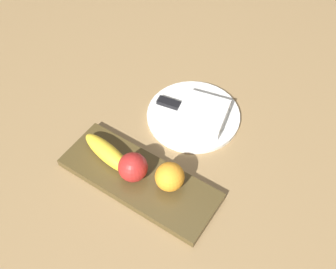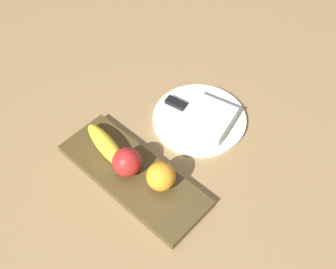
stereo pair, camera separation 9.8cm
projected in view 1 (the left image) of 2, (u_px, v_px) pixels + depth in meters
The scene contains 8 objects.
ground_plane at pixel (156, 177), 0.97m from camera, with size 2.40×2.40×0.00m, color olive.
fruit_tray at pixel (139, 179), 0.95m from camera, with size 0.37×0.14×0.02m, color #4B3C1E.
apple at pixel (133, 167), 0.92m from camera, with size 0.07×0.07×0.07m, color #AB2320.
banana at pixel (108, 153), 0.96m from camera, with size 0.15×0.04×0.04m, color yellow.
orange_near_apple at pixel (170, 177), 0.91m from camera, with size 0.07×0.07×0.07m, color orange.
dinner_plate at pixel (193, 115), 1.08m from camera, with size 0.24×0.24×0.01m, color white.
folded_napkin at pixel (204, 115), 1.05m from camera, with size 0.12×0.11×0.03m, color white.
knife at pixel (180, 107), 1.08m from camera, with size 0.18×0.05×0.01m.
Camera 1 is at (0.31, -0.42, 0.82)m, focal length 44.90 mm.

